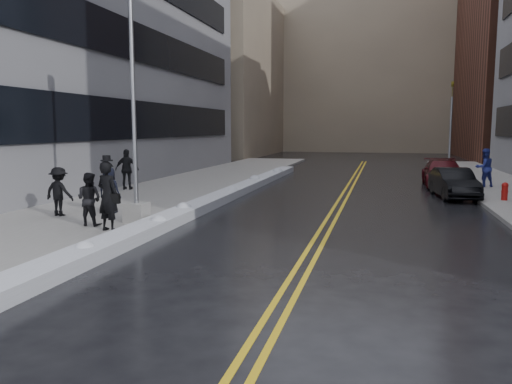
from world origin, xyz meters
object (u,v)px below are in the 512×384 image
Objects in this scene: pedestrian_d at (127,169)px; pedestrian_east at (484,168)px; pedestrian_fedora at (108,196)px; car_black at (454,183)px; traffic_signal at (451,123)px; pedestrian_c at (109,190)px; pedestrian_e at (59,192)px; lamppost at (135,146)px; pedestrian_b at (89,199)px; fire_hydrant at (505,190)px; car_maroon at (443,173)px.

pedestrian_east is (16.74, 5.43, -0.01)m from pedestrian_d.
pedestrian_fedora is 0.50× the size of car_black.
pedestrian_c is at bearing -123.06° from traffic_signal.
traffic_signal is at bearing -118.63° from pedestrian_e.
pedestrian_e is (-3.02, 0.35, -1.57)m from lamppost.
pedestrian_b is (-12.89, -22.89, -2.45)m from traffic_signal.
pedestrian_b is 1.01× the size of pedestrian_c.
lamppost is 14.81m from fire_hydrant.
pedestrian_east is at bearing -140.59° from pedestrian_c.
traffic_signal reaches higher than pedestrian_b.
pedestrian_c is at bearing -133.38° from car_maroon.
pedestrian_e is (-1.32, -0.91, 0.02)m from pedestrian_c.
car_black is (10.61, 10.73, -0.49)m from pedestrian_fedora.
pedestrian_d reaches higher than car_black.
fire_hydrant is (12.30, 8.00, -1.98)m from lamppost.
car_maroon is at bearing -98.75° from traffic_signal.
pedestrian_e is at bearing 88.50° from pedestrian_d.
lamppost is at bearing -138.68° from pedestrian_b.
car_maroon is (10.67, 15.47, -0.44)m from pedestrian_fedora.
lamppost reaches higher than pedestrian_fedora.
pedestrian_fedora reaches higher than car_black.
traffic_signal is 3.00× the size of pedestrian_fedora.
pedestrian_e is 0.34× the size of car_maroon.
pedestrian_east is at bearing 89.13° from fire_hydrant.
pedestrian_fedora is 0.41× the size of car_maroon.
pedestrian_e is (-15.32, -7.65, 0.42)m from fire_hydrant.
traffic_signal is 3.12× the size of pedestrian_d.
fire_hydrant is at bearing -41.90° from car_black.
pedestrian_c is (-1.69, 1.27, -1.59)m from lamppost.
pedestrian_east is (12.48, 14.32, -0.04)m from pedestrian_fedora.
fire_hydrant is 0.45× the size of pedestrian_e.
car_maroon is at bearing -108.92° from pedestrian_fedora.
pedestrian_d is at bearing -4.13° from pedestrian_east.
pedestrian_d reaches higher than pedestrian_e.
car_maroon reaches higher than car_black.
lamppost is at bearing 143.09° from pedestrian_c.
pedestrian_b is 0.84× the size of pedestrian_east.
pedestrian_fedora is at bearing -142.63° from fire_hydrant.
fire_hydrant is at bearing -144.36° from pedestrian_b.
lamppost reaches higher than car_black.
pedestrian_east is (0.07, 4.85, 0.56)m from fire_hydrant.
traffic_signal is at bearing -101.21° from pedestrian_fedora.
traffic_signal is at bearing -108.50° from pedestrian_east.
fire_hydrant is 0.46× the size of pedestrian_c.
pedestrian_fedora is 1.24× the size of pedestrian_b.
pedestrian_fedora is (-11.90, -23.47, -2.25)m from traffic_signal.
lamppost reaches higher than pedestrian_b.
pedestrian_fedora is (-12.40, -9.47, 0.60)m from fire_hydrant.
car_black is at bearing -136.73° from pedestrian_b.
traffic_signal is 9.45m from pedestrian_east.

